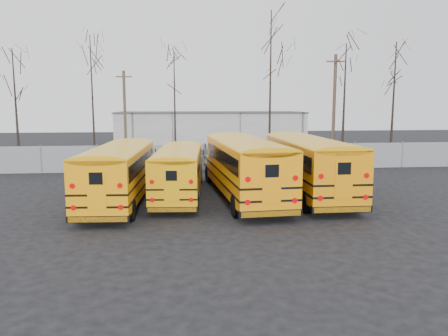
{
  "coord_description": "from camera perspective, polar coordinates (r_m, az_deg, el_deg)",
  "views": [
    {
      "loc": [
        -2.0,
        -21.13,
        5.07
      ],
      "look_at": [
        0.52,
        2.31,
        1.6
      ],
      "focal_mm": 35.0,
      "sensor_mm": 36.0,
      "label": 1
    }
  ],
  "objects": [
    {
      "name": "distant_building",
      "position": [
        53.37,
        -1.83,
        5.08
      ],
      "size": [
        22.0,
        8.0,
        4.0
      ],
      "primitive_type": "cube",
      "color": "beige",
      "rests_on": "ground"
    },
    {
      "name": "fence",
      "position": [
        33.44,
        -2.65,
        1.38
      ],
      "size": [
        40.0,
        0.04,
        2.0
      ],
      "primitive_type": "cube",
      "color": "gray",
      "rests_on": "ground"
    },
    {
      "name": "bus_d",
      "position": [
        24.52,
        10.88,
        0.91
      ],
      "size": [
        2.75,
        11.91,
        3.33
      ],
      "rotation": [
        0.0,
        0.0,
        0.0
      ],
      "color": "black",
      "rests_on": "ground"
    },
    {
      "name": "tree_1",
      "position": [
        37.59,
        -16.79,
        8.33
      ],
      "size": [
        0.26,
        0.26,
        10.54
      ],
      "primitive_type": "cone",
      "color": "black",
      "rests_on": "ground"
    },
    {
      "name": "ground",
      "position": [
        21.82,
        -0.7,
        -5.06
      ],
      "size": [
        120.0,
        120.0,
        0.0
      ],
      "primitive_type": "plane",
      "color": "black",
      "rests_on": "ground"
    },
    {
      "name": "tree_2",
      "position": [
        39.11,
        -6.45,
        7.95
      ],
      "size": [
        0.26,
        0.26,
        9.62
      ],
      "primitive_type": "cone",
      "color": "black",
      "rests_on": "ground"
    },
    {
      "name": "utility_pole_left",
      "position": [
        40.03,
        -12.81,
        6.77
      ],
      "size": [
        1.42,
        0.25,
        7.96
      ],
      "rotation": [
        0.0,
        0.0,
        -0.08
      ],
      "color": "#4D3D2B",
      "rests_on": "ground"
    },
    {
      "name": "utility_pole_right",
      "position": [
        42.59,
        14.18,
        7.94
      ],
      "size": [
        1.71,
        0.36,
        9.6
      ],
      "rotation": [
        0.0,
        0.0,
        -0.14
      ],
      "color": "brown",
      "rests_on": "ground"
    },
    {
      "name": "bus_b",
      "position": [
        23.73,
        -5.9,
        0.03
      ],
      "size": [
        3.08,
        10.16,
        2.8
      ],
      "rotation": [
        0.0,
        0.0,
        -0.08
      ],
      "color": "black",
      "rests_on": "ground"
    },
    {
      "name": "bus_c",
      "position": [
        23.34,
        2.66,
        0.7
      ],
      "size": [
        3.51,
        12.08,
        3.34
      ],
      "rotation": [
        0.0,
        0.0,
        0.07
      ],
      "color": "black",
      "rests_on": "ground"
    },
    {
      "name": "tree_3",
      "position": [
        36.16,
        6.05,
        10.14
      ],
      "size": [
        0.26,
        0.26,
        12.42
      ],
      "primitive_type": "cone",
      "color": "black",
      "rests_on": "ground"
    },
    {
      "name": "tree_0",
      "position": [
        40.08,
        -25.53,
        7.14
      ],
      "size": [
        0.26,
        0.26,
        9.54
      ],
      "primitive_type": "cone",
      "color": "black",
      "rests_on": "ground"
    },
    {
      "name": "tree_5",
      "position": [
        41.68,
        21.23,
        8.0
      ],
      "size": [
        0.26,
        0.26,
        10.41
      ],
      "primitive_type": "cone",
      "color": "black",
      "rests_on": "ground"
    },
    {
      "name": "tree_4",
      "position": [
        40.74,
        15.41,
        8.19
      ],
      "size": [
        0.26,
        0.26,
        10.3
      ],
      "primitive_type": "cone",
      "color": "black",
      "rests_on": "ground"
    },
    {
      "name": "bus_a",
      "position": [
        22.86,
        -13.5,
        -0.08
      ],
      "size": [
        3.18,
        11.1,
        3.07
      ],
      "rotation": [
        0.0,
        0.0,
        -0.06
      ],
      "color": "black",
      "rests_on": "ground"
    }
  ]
}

